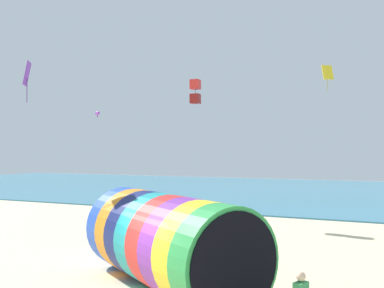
{
  "coord_description": "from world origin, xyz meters",
  "views": [
    {
      "loc": [
        6.64,
        -10.73,
        4.45
      ],
      "look_at": [
        0.16,
        3.81,
        4.75
      ],
      "focal_mm": 40.0,
      "sensor_mm": 36.0,
      "label": 1
    }
  ],
  "objects_px": {
    "kite_purple_diamond": "(27,74)",
    "kite_purple_parafoil": "(97,113)",
    "kite_red_box": "(195,92)",
    "giant_inflatable_tube": "(168,241)",
    "kite_yellow_diamond": "(328,73)"
  },
  "relations": [
    {
      "from": "giant_inflatable_tube",
      "to": "kite_purple_parafoil",
      "type": "height_order",
      "value": "kite_purple_parafoil"
    },
    {
      "from": "kite_red_box",
      "to": "giant_inflatable_tube",
      "type": "bearing_deg",
      "value": -69.95
    },
    {
      "from": "kite_purple_parafoil",
      "to": "kite_red_box",
      "type": "height_order",
      "value": "kite_red_box"
    },
    {
      "from": "kite_red_box",
      "to": "kite_yellow_diamond",
      "type": "relative_size",
      "value": 1.02
    },
    {
      "from": "kite_red_box",
      "to": "kite_yellow_diamond",
      "type": "distance_m",
      "value": 8.65
    },
    {
      "from": "kite_purple_diamond",
      "to": "kite_purple_parafoil",
      "type": "bearing_deg",
      "value": 89.09
    },
    {
      "from": "giant_inflatable_tube",
      "to": "kite_purple_parafoil",
      "type": "distance_m",
      "value": 11.2
    },
    {
      "from": "kite_purple_parafoil",
      "to": "kite_yellow_diamond",
      "type": "bearing_deg",
      "value": 40.81
    },
    {
      "from": "kite_purple_parafoil",
      "to": "kite_purple_diamond",
      "type": "height_order",
      "value": "kite_purple_diamond"
    },
    {
      "from": "kite_purple_diamond",
      "to": "kite_yellow_diamond",
      "type": "bearing_deg",
      "value": 52.59
    },
    {
      "from": "kite_purple_parafoil",
      "to": "kite_yellow_diamond",
      "type": "height_order",
      "value": "kite_yellow_diamond"
    },
    {
      "from": "kite_purple_parafoil",
      "to": "kite_red_box",
      "type": "distance_m",
      "value": 8.0
    },
    {
      "from": "giant_inflatable_tube",
      "to": "kite_purple_parafoil",
      "type": "relative_size",
      "value": 11.28
    },
    {
      "from": "giant_inflatable_tube",
      "to": "kite_yellow_diamond",
      "type": "bearing_deg",
      "value": 78.3
    },
    {
      "from": "kite_yellow_diamond",
      "to": "kite_purple_parafoil",
      "type": "bearing_deg",
      "value": -139.19
    }
  ]
}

